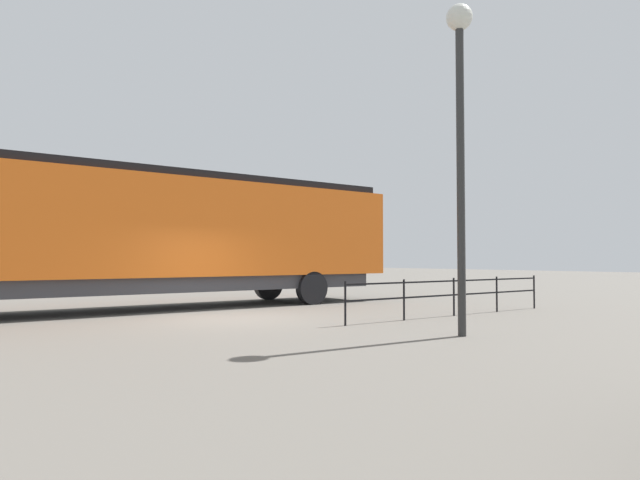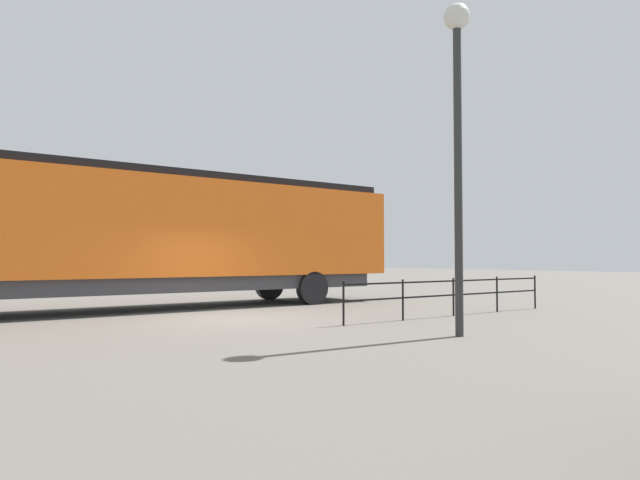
{
  "view_description": "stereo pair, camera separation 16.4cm",
  "coord_description": "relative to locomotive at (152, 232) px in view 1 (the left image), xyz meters",
  "views": [
    {
      "loc": [
        12.57,
        -6.45,
        1.51
      ],
      "look_at": [
        -0.91,
        3.43,
        2.1
      ],
      "focal_mm": 30.83,
      "sensor_mm": 36.0,
      "label": 1
    },
    {
      "loc": [
        12.67,
        -6.32,
        1.51
      ],
      "look_at": [
        -0.91,
        3.43,
        2.1
      ],
      "focal_mm": 30.83,
      "sensor_mm": 36.0,
      "label": 2
    }
  ],
  "objects": [
    {
      "name": "locomotive",
      "position": [
        0.0,
        0.0,
        0.0
      ],
      "size": [
        3.12,
        17.17,
        4.14
      ],
      "color": "orange",
      "rests_on": "ground_plane"
    },
    {
      "name": "ground_plane",
      "position": [
        3.78,
        0.77,
        -2.32
      ],
      "size": [
        120.0,
        120.0,
        0.0
      ],
      "primitive_type": "plane",
      "color": "#666059"
    },
    {
      "name": "lamp_post",
      "position": [
        9.27,
        2.96,
        2.33
      ],
      "size": [
        0.52,
        0.52,
        6.62
      ],
      "color": "#2D2D2D",
      "rests_on": "ground_plane"
    },
    {
      "name": "platform_fence",
      "position": [
        6.6,
        5.89,
        -1.66
      ],
      "size": [
        0.05,
        7.5,
        1.01
      ],
      "color": "black",
      "rests_on": "ground_plane"
    }
  ]
}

